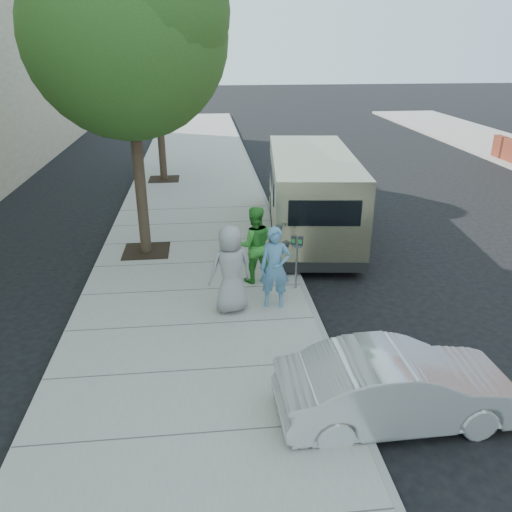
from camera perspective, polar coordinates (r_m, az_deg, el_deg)
name	(u,v)px	position (r m, az deg, el deg)	size (l,w,h in m)	color
ground	(240,293)	(11.37, -1.86, -4.27)	(120.00, 120.00, 0.00)	black
sidewalk	(196,292)	(11.31, -6.93, -4.15)	(5.00, 60.00, 0.15)	gray
curb_face	(302,287)	(11.51, 5.32, -3.57)	(0.12, 60.00, 0.16)	gray
tree_near	(128,28)	(12.56, -14.45, 23.94)	(4.62, 4.60, 7.53)	black
tree_far	(156,53)	(20.12, -11.35, 21.79)	(3.92, 3.80, 6.49)	black
parking_meter	(297,251)	(10.93, 4.69, 0.57)	(0.27, 0.18, 1.24)	gray
van	(311,193)	(14.43, 6.26, 7.15)	(2.84, 6.72, 2.42)	#BAB286
sedan	(398,387)	(7.86, 15.90, -14.19)	(1.25, 3.57, 1.18)	silver
person_officer	(275,268)	(10.19, 2.19, -1.34)	(0.63, 0.41, 1.72)	#5388B1
person_green_shirt	(254,245)	(11.26, -0.20, 1.31)	(0.87, 0.68, 1.79)	green
person_gray_shirt	(231,269)	(10.00, -2.92, -1.52)	(0.89, 0.58, 1.83)	gray
person_striped_polo	(288,238)	(11.70, 3.69, 2.11)	(1.04, 0.43, 1.78)	gray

